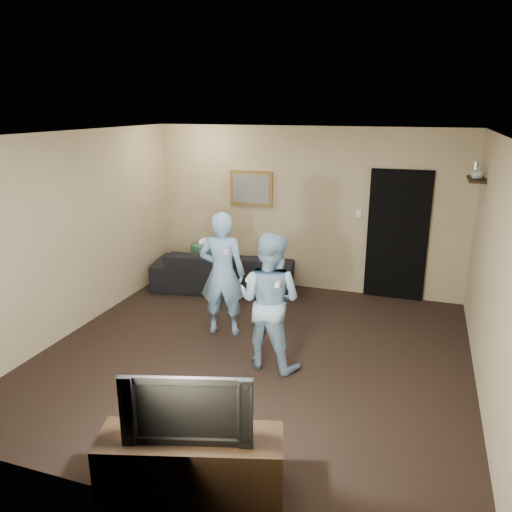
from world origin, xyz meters
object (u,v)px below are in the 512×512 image
(wii_player_left, at_px, (222,274))
(wii_player_right, at_px, (269,301))
(television, at_px, (189,404))
(tv_console, at_px, (191,464))
(sofa, at_px, (224,270))

(wii_player_left, distance_m, wii_player_right, 1.05)
(television, xyz_separation_m, wii_player_left, (-0.86, 2.74, 0.04))
(tv_console, xyz_separation_m, wii_player_left, (-0.86, 2.74, 0.57))
(television, bearing_deg, sofa, 92.78)
(tv_console, relative_size, wii_player_left, 0.86)
(sofa, relative_size, tv_console, 1.60)
(sofa, xyz_separation_m, television, (1.47, -4.26, 0.45))
(tv_console, bearing_deg, television, 163.73)
(tv_console, height_order, wii_player_left, wii_player_left)
(sofa, bearing_deg, wii_player_left, 102.16)
(tv_console, bearing_deg, wii_player_right, 74.50)
(wii_player_right, bearing_deg, wii_player_left, 142.74)
(television, height_order, wii_player_right, wii_player_right)
(television, bearing_deg, wii_player_right, 74.50)
(tv_console, xyz_separation_m, television, (-0.00, 0.00, 0.53))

